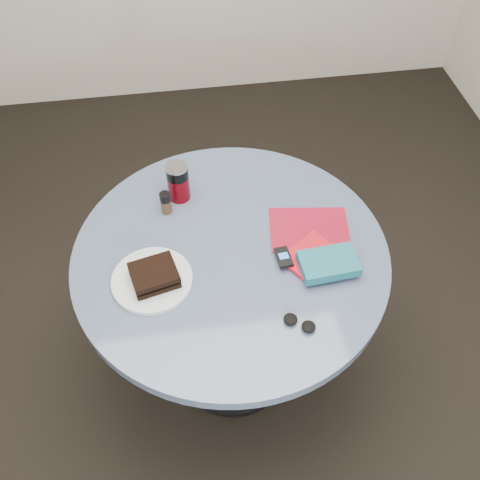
{
  "coord_description": "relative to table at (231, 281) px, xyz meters",
  "views": [
    {
      "loc": [
        -0.13,
        -1.05,
        2.06
      ],
      "look_at": [
        0.03,
        0.0,
        0.8
      ],
      "focal_mm": 40.0,
      "sensor_mm": 36.0,
      "label": 1
    }
  ],
  "objects": [
    {
      "name": "plate",
      "position": [
        -0.25,
        -0.08,
        0.17
      ],
      "size": [
        0.32,
        0.32,
        0.02
      ],
      "primitive_type": "cylinder",
      "rotation": [
        0.0,
        0.0,
        0.43
      ],
      "color": "silver",
      "rests_on": "table"
    },
    {
      "name": "mp3_player",
      "position": [
        0.15,
        -0.07,
        0.19
      ],
      "size": [
        0.05,
        0.08,
        0.01
      ],
      "color": "black",
      "rests_on": "red_book"
    },
    {
      "name": "soda_can",
      "position": [
        -0.14,
        0.26,
        0.23
      ],
      "size": [
        0.08,
        0.08,
        0.14
      ],
      "color": "#5A040C",
      "rests_on": "table"
    },
    {
      "name": "pepper_grinder",
      "position": [
        -0.19,
        0.2,
        0.21
      ],
      "size": [
        0.05,
        0.05,
        0.08
      ],
      "color": "#422B1C",
      "rests_on": "table"
    },
    {
      "name": "magazine",
      "position": [
        0.27,
        0.05,
        0.17
      ],
      "size": [
        0.28,
        0.22,
        0.0
      ],
      "primitive_type": "cube",
      "rotation": [
        0.0,
        0.0,
        -0.14
      ],
      "color": "maroon",
      "rests_on": "table"
    },
    {
      "name": "headphones",
      "position": [
        0.16,
        -0.29,
        0.17
      ],
      "size": [
        0.1,
        0.09,
        0.02
      ],
      "color": "black",
      "rests_on": "table"
    },
    {
      "name": "sandwich",
      "position": [
        -0.24,
        -0.09,
        0.2
      ],
      "size": [
        0.16,
        0.14,
        0.05
      ],
      "color": "black",
      "rests_on": "plate"
    },
    {
      "name": "red_book",
      "position": [
        0.24,
        -0.06,
        0.17
      ],
      "size": [
        0.2,
        0.18,
        0.01
      ],
      "primitive_type": "cube",
      "rotation": [
        0.0,
        0.0,
        0.6
      ],
      "color": "#B80E1C",
      "rests_on": "magazine"
    },
    {
      "name": "table",
      "position": [
        0.0,
        0.0,
        0.0
      ],
      "size": [
        1.0,
        1.0,
        0.75
      ],
      "color": "black",
      "rests_on": "ground"
    },
    {
      "name": "ground",
      "position": [
        0.0,
        0.0,
        -0.59
      ],
      "size": [
        4.0,
        4.0,
        0.0
      ],
      "primitive_type": "plane",
      "color": "black",
      "rests_on": "ground"
    },
    {
      "name": "novel",
      "position": [
        0.28,
        -0.12,
        0.2
      ],
      "size": [
        0.18,
        0.12,
        0.03
      ],
      "primitive_type": "cube",
      "rotation": [
        0.0,
        0.0,
        0.07
      ],
      "color": "#165769",
      "rests_on": "red_book"
    }
  ]
}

